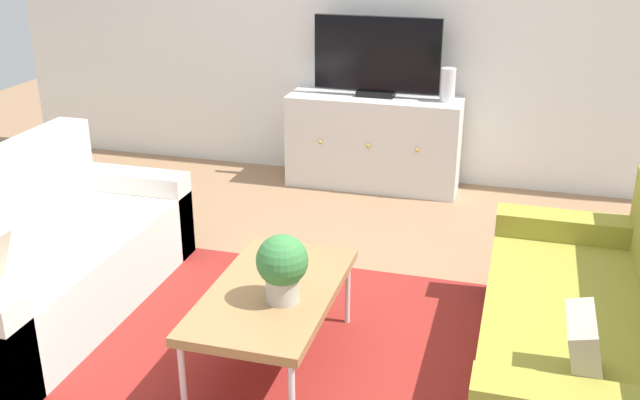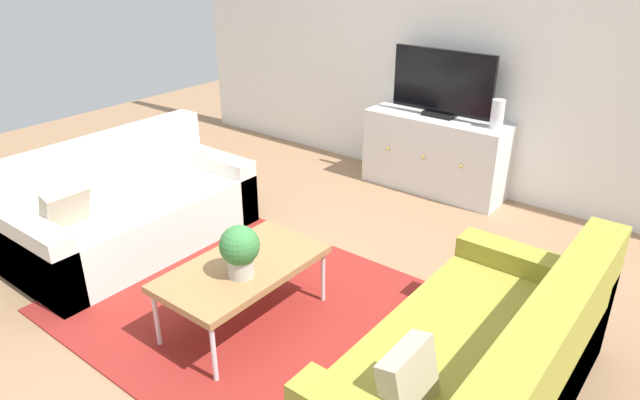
{
  "view_description": "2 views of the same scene",
  "coord_description": "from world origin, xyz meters",
  "px_view_note": "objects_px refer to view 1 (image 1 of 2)",
  "views": [
    {
      "loc": [
        1.0,
        -3.09,
        2.04
      ],
      "look_at": [
        0.0,
        0.44,
        0.58
      ],
      "focal_mm": 41.56,
      "sensor_mm": 36.0,
      "label": 1
    },
    {
      "loc": [
        2.11,
        -2.27,
        2.18
      ],
      "look_at": [
        0.0,
        0.44,
        0.58
      ],
      "focal_mm": 31.94,
      "sensor_mm": 36.0,
      "label": 2
    }
  ],
  "objects_px": {
    "coffee_table": "(273,295)",
    "glass_vase": "(448,85)",
    "flat_screen_tv": "(377,57)",
    "couch_right_side": "(605,344)",
    "couch_left_side": "(33,263)",
    "potted_plant": "(282,265)",
    "tv_console": "(374,142)"
  },
  "relations": [
    {
      "from": "coffee_table",
      "to": "glass_vase",
      "type": "xyz_separation_m",
      "value": [
        0.47,
        2.55,
        0.44
      ]
    },
    {
      "from": "flat_screen_tv",
      "to": "couch_right_side",
      "type": "bearing_deg",
      "value": -57.53
    },
    {
      "from": "couch_left_side",
      "to": "couch_right_side",
      "type": "relative_size",
      "value": 1.0
    },
    {
      "from": "coffee_table",
      "to": "couch_left_side",
      "type": "bearing_deg",
      "value": 172.93
    },
    {
      "from": "coffee_table",
      "to": "glass_vase",
      "type": "bearing_deg",
      "value": 79.58
    },
    {
      "from": "potted_plant",
      "to": "flat_screen_tv",
      "type": "relative_size",
      "value": 0.33
    },
    {
      "from": "couch_right_side",
      "to": "coffee_table",
      "type": "bearing_deg",
      "value": -173.14
    },
    {
      "from": "coffee_table",
      "to": "flat_screen_tv",
      "type": "height_order",
      "value": "flat_screen_tv"
    },
    {
      "from": "potted_plant",
      "to": "couch_right_side",
      "type": "bearing_deg",
      "value": 10.75
    },
    {
      "from": "couch_right_side",
      "to": "glass_vase",
      "type": "bearing_deg",
      "value": 112.63
    },
    {
      "from": "couch_left_side",
      "to": "coffee_table",
      "type": "height_order",
      "value": "couch_left_side"
    },
    {
      "from": "couch_left_side",
      "to": "glass_vase",
      "type": "relative_size",
      "value": 7.17
    },
    {
      "from": "couch_left_side",
      "to": "tv_console",
      "type": "xyz_separation_m",
      "value": [
        1.35,
        2.37,
        0.08
      ]
    },
    {
      "from": "couch_left_side",
      "to": "glass_vase",
      "type": "height_order",
      "value": "glass_vase"
    },
    {
      "from": "couch_right_side",
      "to": "tv_console",
      "type": "xyz_separation_m",
      "value": [
        -1.52,
        2.37,
        0.08
      ]
    },
    {
      "from": "couch_right_side",
      "to": "coffee_table",
      "type": "distance_m",
      "value": 1.47
    },
    {
      "from": "couch_left_side",
      "to": "flat_screen_tv",
      "type": "relative_size",
      "value": 1.84
    },
    {
      "from": "coffee_table",
      "to": "potted_plant",
      "type": "xyz_separation_m",
      "value": [
        0.08,
        -0.09,
        0.2
      ]
    },
    {
      "from": "couch_left_side",
      "to": "coffee_table",
      "type": "distance_m",
      "value": 1.43
    },
    {
      "from": "tv_console",
      "to": "coffee_table",
      "type": "bearing_deg",
      "value": -88.55
    },
    {
      "from": "couch_left_side",
      "to": "flat_screen_tv",
      "type": "bearing_deg",
      "value": 60.58
    },
    {
      "from": "couch_right_side",
      "to": "flat_screen_tv",
      "type": "relative_size",
      "value": 1.84
    },
    {
      "from": "coffee_table",
      "to": "glass_vase",
      "type": "relative_size",
      "value": 4.18
    },
    {
      "from": "couch_left_side",
      "to": "glass_vase",
      "type": "distance_m",
      "value": 3.08
    },
    {
      "from": "glass_vase",
      "to": "potted_plant",
      "type": "bearing_deg",
      "value": -98.42
    },
    {
      "from": "potted_plant",
      "to": "glass_vase",
      "type": "xyz_separation_m",
      "value": [
        0.39,
        2.64,
        0.24
      ]
    },
    {
      "from": "coffee_table",
      "to": "tv_console",
      "type": "distance_m",
      "value": 2.55
    },
    {
      "from": "glass_vase",
      "to": "coffee_table",
      "type": "bearing_deg",
      "value": -100.42
    },
    {
      "from": "couch_left_side",
      "to": "couch_right_side",
      "type": "distance_m",
      "value": 2.87
    },
    {
      "from": "glass_vase",
      "to": "couch_left_side",
      "type": "bearing_deg",
      "value": -128.43
    },
    {
      "from": "flat_screen_tv",
      "to": "potted_plant",
      "type": "bearing_deg",
      "value": -86.91
    },
    {
      "from": "couch_right_side",
      "to": "potted_plant",
      "type": "xyz_separation_m",
      "value": [
        -1.38,
        -0.26,
        0.32
      ]
    }
  ]
}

